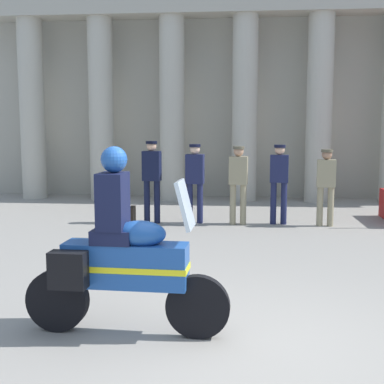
{
  "coord_description": "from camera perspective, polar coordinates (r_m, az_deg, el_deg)",
  "views": [
    {
      "loc": [
        0.1,
        -4.7,
        2.1
      ],
      "look_at": [
        -0.63,
        3.23,
        1.07
      ],
      "focal_mm": 48.41,
      "sensor_mm": 36.0,
      "label": 1
    }
  ],
  "objects": [
    {
      "name": "officer_in_row_2",
      "position": [
        10.91,
        5.12,
        1.47
      ],
      "size": [
        0.4,
        0.26,
        1.66
      ],
      "rotation": [
        0.0,
        0.0,
        3.03
      ],
      "color": "gray",
      "rests_on": "ground_plane"
    },
    {
      "name": "officer_in_row_1",
      "position": [
        11.08,
        0.32,
        1.68
      ],
      "size": [
        0.4,
        0.26,
        1.7
      ],
      "rotation": [
        0.0,
        0.0,
        3.03
      ],
      "color": "#191E42",
      "rests_on": "ground_plane"
    },
    {
      "name": "colonnade_backdrop",
      "position": [
        15.01,
        5.84,
        11.48
      ],
      "size": [
        15.7,
        1.55,
        6.12
      ],
      "color": "#A49F91",
      "rests_on": "ground_plane"
    },
    {
      "name": "motorcycle_with_rider",
      "position": [
        5.25,
        -8.08,
        -7.12
      ],
      "size": [
        2.09,
        0.71,
        1.9
      ],
      "rotation": [
        0.0,
        0.0,
        -0.04
      ],
      "color": "black",
      "rests_on": "ground_plane"
    },
    {
      "name": "officer_in_row_4",
      "position": [
        11.08,
        14.55,
        1.17
      ],
      "size": [
        0.4,
        0.26,
        1.61
      ],
      "rotation": [
        0.0,
        0.0,
        3.03
      ],
      "color": "gray",
      "rests_on": "ground_plane"
    },
    {
      "name": "officer_in_row_3",
      "position": [
        11.09,
        9.58,
        1.58
      ],
      "size": [
        0.4,
        0.26,
        1.69
      ],
      "rotation": [
        0.0,
        0.0,
        3.03
      ],
      "color": "#191E42",
      "rests_on": "ground_plane"
    },
    {
      "name": "briefcase_on_ground",
      "position": [
        11.26,
        -6.61,
        -2.5
      ],
      "size": [
        0.1,
        0.32,
        0.36
      ],
      "primitive_type": "cube",
      "color": "black",
      "rests_on": "ground_plane"
    },
    {
      "name": "ground_plane",
      "position": [
        5.15,
        3.89,
        -16.73
      ],
      "size": [
        28.0,
        28.0,
        0.0
      ],
      "primitive_type": "plane",
      "color": "gray"
    },
    {
      "name": "officer_in_row_0",
      "position": [
        11.09,
        -4.46,
        1.89
      ],
      "size": [
        0.4,
        0.26,
        1.77
      ],
      "rotation": [
        0.0,
        0.0,
        3.03
      ],
      "color": "black",
      "rests_on": "ground_plane"
    }
  ]
}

